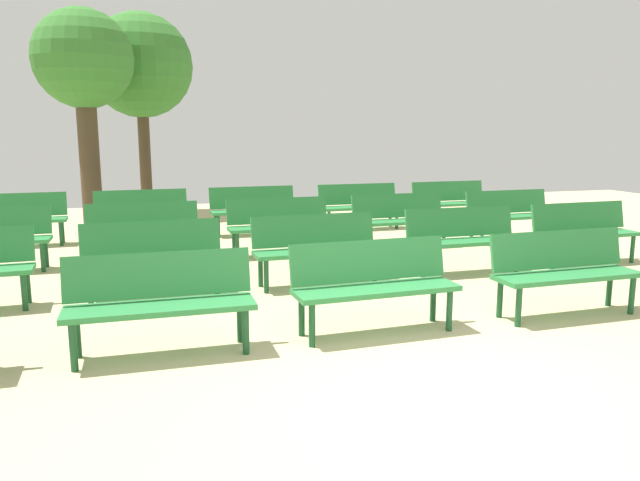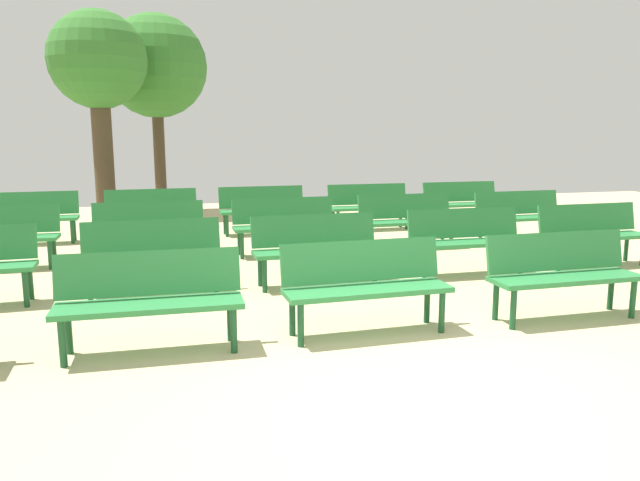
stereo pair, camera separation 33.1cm
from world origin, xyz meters
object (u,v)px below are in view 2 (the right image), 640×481
bench_r2_c1 (149,227)px  tree_1 (156,67)px  bench_r0_c1 (150,295)px  bench_r3_c0 (29,214)px  bench_r3_c1 (152,210)px  bench_r1_c4 (592,231)px  bench_r1_c2 (316,245)px  tree_0 (98,65)px  bench_r3_c4 (462,201)px  bench_r1_c1 (153,252)px  bench_r0_c3 (562,270)px  bench_r2_c3 (407,217)px  bench_r1_c3 (467,237)px  bench_r0_c2 (365,281)px  bench_r3_c3 (369,204)px  bench_r3_c2 (263,207)px  bench_r2_c2 (284,222)px  bench_r2_c4 (520,213)px

bench_r2_c1 → tree_1: (0.18, 5.65, 2.82)m
bench_r2_c1 → bench_r0_c1: bearing=-88.8°
bench_r3_c0 → bench_r3_c1: size_ratio=1.00×
bench_r1_c4 → bench_r2_c1: (-6.15, 1.87, 0.00)m
bench_r1_c2 → tree_0: (-2.98, 6.01, 2.69)m
bench_r3_c0 → bench_r3_c4: (8.13, 0.02, 0.00)m
bench_r2_c1 → bench_r3_c1: bearing=89.8°
bench_r0_c1 → bench_r3_c1: same height
bench_r1_c4 → bench_r1_c1: bearing=179.5°
bench_r0_c3 → bench_r3_c4: bearing=71.3°
bench_r3_c4 → tree_1: (-5.93, 3.62, 2.82)m
bench_r0_c1 → bench_r2_c3: size_ratio=1.00×
bench_r1_c2 → bench_r1_c3: bearing=1.2°
bench_r1_c1 → tree_1: size_ratio=0.36×
bench_r1_c1 → tree_1: bearing=87.2°
bench_r0_c2 → bench_r3_c1: bearing=107.5°
bench_r1_c3 → bench_r0_c1: bearing=-153.3°
bench_r1_c1 → tree_1: (0.10, 7.59, 2.82)m
tree_0 → bench_r2_c1: bearing=-77.1°
bench_r0_c3 → bench_r2_c3: size_ratio=1.00×
bench_r0_c3 → bench_r3_c3: (-0.07, 5.94, 0.00)m
bench_r3_c2 → bench_r1_c1: bearing=-117.0°
bench_r0_c2 → tree_1: bearing=99.4°
bench_r1_c3 → bench_r1_c2: bearing=-177.4°
bench_r1_c3 → bench_r3_c3: (-0.06, 3.89, 0.00)m
bench_r1_c2 → bench_r2_c3: 2.88m
bench_r2_c2 → bench_r2_c3: (2.06, 0.04, 0.00)m
bench_r1_c1 → bench_r2_c4: 6.42m
bench_r0_c3 → bench_r2_c3: (-0.08, 3.99, 0.00)m
bench_r2_c3 → bench_r1_c1: bearing=-153.6°
bench_r1_c3 → bench_r3_c0: 7.31m
bench_r3_c4 → bench_r3_c3: bearing=179.8°
bench_r0_c3 → bench_r2_c3: 3.99m
bench_r0_c2 → bench_r1_c2: size_ratio=1.00×
bench_r0_c2 → bench_r3_c0: bearing=123.0°
bench_r1_c2 → bench_r2_c2: same height
bench_r1_c1 → bench_r1_c3: same height
bench_r3_c4 → bench_r2_c1: bearing=-162.2°
bench_r1_c2 → bench_r2_c2: size_ratio=1.00×
bench_r3_c3 → tree_0: tree_0 is taller
bench_r3_c1 → bench_r3_c2: bearing=-0.2°
bench_r2_c2 → bench_r3_c1: bearing=135.8°
tree_0 → tree_1: bearing=55.3°
bench_r3_c2 → bench_r3_c0: bearing=179.6°
bench_r0_c1 → bench_r2_c4: size_ratio=1.00×
tree_0 → bench_r1_c3: bearing=-49.3°
bench_r3_c0 → bench_r3_c3: bearing=-1.5°
bench_r2_c1 → bench_r3_c2: same height
tree_0 → tree_1: 1.95m
bench_r2_c1 → tree_1: 6.31m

